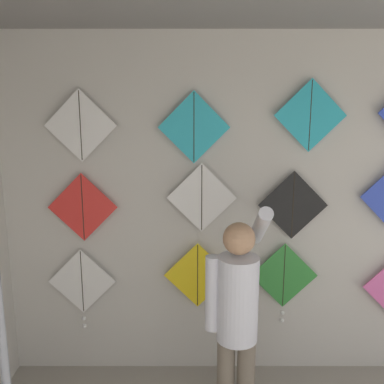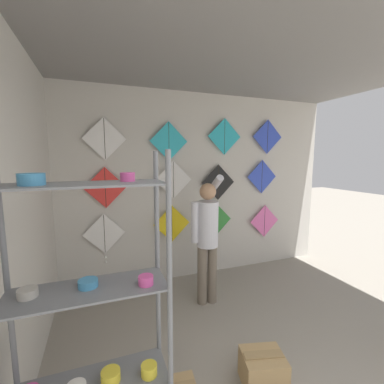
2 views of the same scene
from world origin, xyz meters
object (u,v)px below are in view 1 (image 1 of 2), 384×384
(kite_0, at_px, (84,284))
(kite_2, at_px, (285,279))
(kite_10, at_px, (312,116))
(kite_5, at_px, (203,198))
(kite_6, at_px, (294,205))
(kite_4, at_px, (84,207))
(shopkeeper, at_px, (238,314))
(kite_8, at_px, (82,126))
(kite_1, at_px, (199,275))
(kite_9, at_px, (195,127))

(kite_0, relative_size, kite_2, 1.00)
(kite_0, bearing_deg, kite_10, 0.02)
(kite_5, relative_size, kite_6, 1.00)
(kite_4, relative_size, kite_6, 1.00)
(kite_10, bearing_deg, kite_2, -179.73)
(kite_10, bearing_deg, kite_5, 180.00)
(kite_6, bearing_deg, kite_2, -179.13)
(kite_4, bearing_deg, kite_6, 0.00)
(shopkeeper, distance_m, kite_8, 1.79)
(kite_4, bearing_deg, kite_0, -178.99)
(kite_1, distance_m, kite_10, 1.55)
(kite_9, bearing_deg, shopkeeper, -69.48)
(kite_1, xyz_separation_m, kite_2, (0.71, -0.00, -0.03))
(kite_2, height_order, kite_10, kite_10)
(kite_0, relative_size, kite_6, 1.25)
(kite_5, bearing_deg, kite_4, 180.00)
(kite_5, bearing_deg, kite_6, 0.00)
(kite_0, xyz_separation_m, kite_2, (1.66, 0.00, 0.05))
(kite_9, bearing_deg, kite_6, 0.00)
(kite_6, xyz_separation_m, kite_10, (0.10, 0.00, 0.70))
(kite_10, bearing_deg, shopkeeper, -129.23)
(shopkeeper, height_order, kite_1, shopkeeper)
(kite_5, bearing_deg, kite_1, 180.00)
(shopkeeper, height_order, kite_5, kite_5)
(kite_5, bearing_deg, kite_10, 0.00)
(kite_0, distance_m, kite_8, 1.30)
(kite_0, relative_size, kite_8, 1.25)
(shopkeeper, relative_size, kite_4, 2.97)
(kite_4, distance_m, kite_8, 0.64)
(kite_2, relative_size, kite_10, 1.25)
(shopkeeper, bearing_deg, kite_10, 56.25)
(kite_1, height_order, kite_10, kite_10)
(shopkeeper, bearing_deg, kite_1, 113.85)
(shopkeeper, xyz_separation_m, kite_4, (-1.16, 0.74, 0.53))
(kite_6, distance_m, kite_10, 0.71)
(shopkeeper, height_order, kite_9, kite_9)
(kite_2, relative_size, kite_8, 1.25)
(kite_4, bearing_deg, kite_9, 0.00)
(kite_5, bearing_deg, kite_2, -0.06)
(kite_9, bearing_deg, kite_5, 0.00)
(kite_6, bearing_deg, kite_4, 180.00)
(kite_0, bearing_deg, kite_2, 0.00)
(kite_1, relative_size, kite_8, 1.00)
(kite_1, height_order, kite_5, kite_5)
(kite_4, relative_size, kite_9, 1.00)
(kite_8, bearing_deg, kite_1, 0.00)
(kite_9, bearing_deg, kite_10, 0.00)
(shopkeeper, bearing_deg, kite_4, 152.88)
(kite_1, xyz_separation_m, kite_8, (-0.90, 0.00, 1.22))
(kite_0, height_order, kite_2, kite_2)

